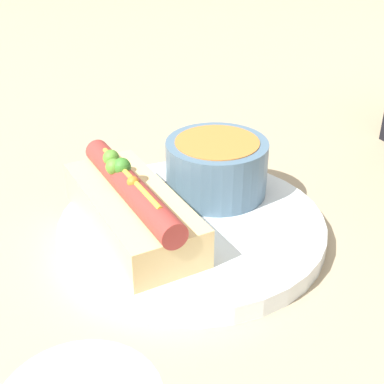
# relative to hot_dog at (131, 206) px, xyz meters

# --- Properties ---
(ground_plane) EXTENTS (4.00, 4.00, 0.00)m
(ground_plane) POSITION_rel_hot_dog_xyz_m (0.01, 0.06, -0.04)
(ground_plane) COLOR tan
(dinner_plate) EXTENTS (0.26, 0.26, 0.02)m
(dinner_plate) POSITION_rel_hot_dog_xyz_m (0.01, 0.06, -0.03)
(dinner_plate) COLOR white
(dinner_plate) RESTS_ON ground_plane
(hot_dog) EXTENTS (0.18, 0.08, 0.07)m
(hot_dog) POSITION_rel_hot_dog_xyz_m (0.00, 0.00, 0.00)
(hot_dog) COLOR #E5C17F
(hot_dog) RESTS_ON dinner_plate
(soup_bowl) EXTENTS (0.11, 0.11, 0.06)m
(soup_bowl) POSITION_rel_hot_dog_xyz_m (-0.03, 0.11, 0.01)
(soup_bowl) COLOR slate
(soup_bowl) RESTS_ON dinner_plate
(spoon) EXTENTS (0.07, 0.14, 0.01)m
(spoon) POSITION_rel_hot_dog_xyz_m (-0.08, 0.08, -0.02)
(spoon) COLOR #B7B7BC
(spoon) RESTS_ON dinner_plate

